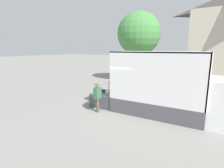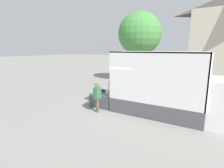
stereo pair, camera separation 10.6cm
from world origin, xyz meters
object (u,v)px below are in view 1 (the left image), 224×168
street_tree (139,34)px  portable_generator (115,86)px  box_truck (191,100)px  worker_person (97,95)px  microwave (106,90)px

street_tree → portable_generator: bearing=-78.4°
box_truck → worker_person: bearing=-159.9°
microwave → street_tree: 9.65m
street_tree → worker_person: bearing=-80.0°
box_truck → microwave: bearing=-175.5°
microwave → worker_person: (0.29, -1.26, 0.04)m
portable_generator → street_tree: size_ratio=0.09×
box_truck → microwave: 4.76m
microwave → worker_person: size_ratio=0.34×
microwave → portable_generator: size_ratio=0.89×
box_truck → street_tree: street_tree is taller
portable_generator → worker_person: size_ratio=0.38×
street_tree → microwave: bearing=-80.4°
microwave → portable_generator: (0.12, 0.96, 0.08)m
microwave → street_tree: (-1.46, 8.65, 4.01)m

